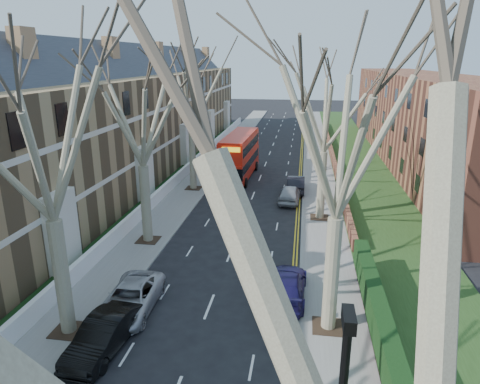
% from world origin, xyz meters
% --- Properties ---
extents(pavement_left, '(3.00, 102.00, 0.12)m').
position_xyz_m(pavement_left, '(-6.00, 39.00, 0.06)').
color(pavement_left, slate).
rests_on(pavement_left, ground).
extents(pavement_right, '(3.00, 102.00, 0.12)m').
position_xyz_m(pavement_right, '(6.00, 39.00, 0.06)').
color(pavement_right, slate).
rests_on(pavement_right, ground).
extents(terrace_left, '(9.70, 78.00, 13.60)m').
position_xyz_m(terrace_left, '(-13.65, 31.00, 5.53)').
color(terrace_left, olive).
rests_on(terrace_left, ground).
extents(flats_right, '(13.97, 54.00, 10.00)m').
position_xyz_m(flats_right, '(17.46, 43.00, 4.98)').
color(flats_right, brown).
rests_on(flats_right, ground).
extents(front_wall_left, '(0.30, 78.00, 1.00)m').
position_xyz_m(front_wall_left, '(-7.65, 31.00, 0.62)').
color(front_wall_left, white).
rests_on(front_wall_left, ground).
extents(grass_verge_right, '(6.00, 102.00, 0.06)m').
position_xyz_m(grass_verge_right, '(10.50, 39.00, 0.15)').
color(grass_verge_right, '#213B15').
rests_on(grass_verge_right, ground).
extents(tree_left_mid, '(10.50, 10.50, 14.71)m').
position_xyz_m(tree_left_mid, '(-5.70, 6.00, 9.56)').
color(tree_left_mid, '#776D55').
rests_on(tree_left_mid, ground).
extents(tree_left_far, '(10.15, 10.15, 14.22)m').
position_xyz_m(tree_left_far, '(-5.70, 16.00, 9.24)').
color(tree_left_far, '#776D55').
rests_on(tree_left_far, ground).
extents(tree_left_dist, '(10.50, 10.50, 14.71)m').
position_xyz_m(tree_left_dist, '(-5.70, 28.00, 9.56)').
color(tree_left_dist, '#776D55').
rests_on(tree_left_dist, ground).
extents(tree_right_mid, '(10.50, 10.50, 14.71)m').
position_xyz_m(tree_right_mid, '(5.70, 8.00, 9.56)').
color(tree_right_mid, '#776D55').
rests_on(tree_right_mid, ground).
extents(tree_right_far, '(10.15, 10.15, 14.22)m').
position_xyz_m(tree_right_far, '(5.70, 22.00, 9.24)').
color(tree_right_far, '#776D55').
rests_on(tree_right_far, ground).
extents(double_decker_bus, '(2.95, 10.46, 4.36)m').
position_xyz_m(double_decker_bus, '(-2.07, 32.71, 2.14)').
color(double_decker_bus, red).
rests_on(double_decker_bus, ground).
extents(car_left_mid, '(1.89, 4.52, 1.45)m').
position_xyz_m(car_left_mid, '(-3.62, 5.09, 0.73)').
color(car_left_mid, black).
rests_on(car_left_mid, ground).
extents(car_left_far, '(2.39, 4.97, 1.36)m').
position_xyz_m(car_left_far, '(-3.64, 8.07, 0.68)').
color(car_left_far, '#A8A8AE').
rests_on(car_left_far, ground).
extents(car_right_near, '(2.10, 4.93, 1.42)m').
position_xyz_m(car_right_near, '(3.70, 10.37, 0.71)').
color(car_right_near, '#1C154C').
rests_on(car_right_near, ground).
extents(car_right_mid, '(2.06, 4.40, 1.46)m').
position_xyz_m(car_right_mid, '(3.30, 25.75, 0.73)').
color(car_right_mid, gray).
rests_on(car_right_mid, ground).
extents(car_right_far, '(1.62, 4.49, 1.47)m').
position_xyz_m(car_right_far, '(3.70, 28.86, 0.74)').
color(car_right_far, black).
rests_on(car_right_far, ground).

